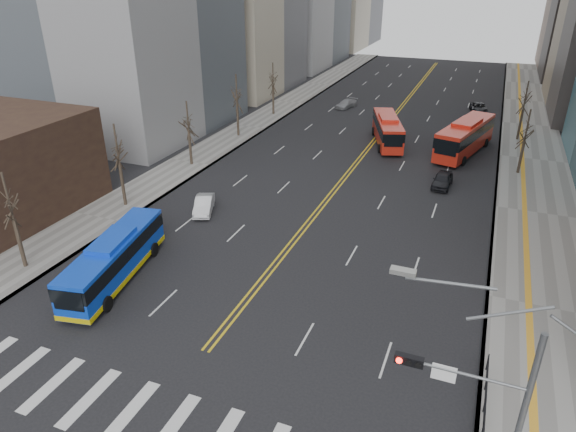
{
  "coord_description": "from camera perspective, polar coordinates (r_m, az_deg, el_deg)",
  "views": [
    {
      "loc": [
        12.28,
        -13.68,
        18.91
      ],
      "look_at": [
        1.04,
        14.64,
        4.05
      ],
      "focal_mm": 32.0,
      "sensor_mm": 36.0,
      "label": 1
    }
  ],
  "objects": [
    {
      "name": "centerline",
      "position": [
        72.28,
        11.29,
        10.35
      ],
      "size": [
        0.55,
        100.0,
        0.01
      ],
      "color": "gold",
      "rests_on": "ground"
    },
    {
      "name": "car_dark_far",
      "position": [
        79.9,
        20.41,
        11.2
      ],
      "size": [
        2.83,
        4.93,
        1.29
      ],
      "primitive_type": "imported",
      "rotation": [
        0.0,
        0.0,
        0.15
      ],
      "color": "black",
      "rests_on": "ground"
    },
    {
      "name": "crosswalk",
      "position": [
        26.37,
        -15.0,
        -20.96
      ],
      "size": [
        26.7,
        4.0,
        0.01
      ],
      "color": "silver",
      "rests_on": "ground"
    },
    {
      "name": "red_bus_near",
      "position": [
        61.86,
        11.0,
        9.53
      ],
      "size": [
        5.66,
        10.66,
        3.33
      ],
      "color": "red",
      "rests_on": "ground"
    },
    {
      "name": "signal_mast",
      "position": [
        21.11,
        20.88,
        -17.9
      ],
      "size": [
        5.37,
        0.37,
        9.39
      ],
      "color": "slate",
      "rests_on": "ground"
    },
    {
      "name": "blue_bus",
      "position": [
        35.73,
        -18.73,
        -4.43
      ],
      "size": [
        4.2,
        10.85,
        3.12
      ],
      "color": "blue",
      "rests_on": "ground"
    },
    {
      "name": "sidewalk_right",
      "position": [
        61.85,
        25.5,
        5.7
      ],
      "size": [
        7.0,
        130.0,
        0.15
      ],
      "primitive_type": "cube",
      "color": "slate",
      "rests_on": "ground"
    },
    {
      "name": "pedestrian_railing",
      "position": [
        26.8,
        21.07,
        -18.63
      ],
      "size": [
        0.06,
        6.06,
        1.02
      ],
      "color": "black",
      "rests_on": "sidewalk_right"
    },
    {
      "name": "sidewalk_left",
      "position": [
        68.02,
        -4.37,
        9.85
      ],
      "size": [
        5.0,
        130.0,
        0.15
      ],
      "primitive_type": "cube",
      "color": "slate",
      "rests_on": "ground"
    },
    {
      "name": "red_bus_far",
      "position": [
        60.61,
        19.1,
        8.46
      ],
      "size": [
        5.66,
        12.22,
        3.76
      ],
      "color": "red",
      "rests_on": "ground"
    },
    {
      "name": "car_white",
      "position": [
        44.16,
        -9.32,
        1.23
      ],
      "size": [
        2.81,
        4.25,
        1.32
      ],
      "primitive_type": "imported",
      "rotation": [
        0.0,
        0.0,
        0.39
      ],
      "color": "white",
      "rests_on": "ground"
    },
    {
      "name": "ground",
      "position": [
        26.38,
        -14.99,
        -20.97
      ],
      "size": [
        220.0,
        220.0,
        0.0
      ],
      "primitive_type": "plane",
      "color": "black"
    },
    {
      "name": "car_dark_mid",
      "position": [
        50.9,
        16.79,
        3.87
      ],
      "size": [
        1.81,
        4.08,
        1.37
      ],
      "primitive_type": "imported",
      "rotation": [
        0.0,
        0.0,
        -0.05
      ],
      "color": "black",
      "rests_on": "ground"
    },
    {
      "name": "car_silver",
      "position": [
        78.16,
        6.5,
        12.29
      ],
      "size": [
        2.82,
        4.44,
        1.2
      ],
      "primitive_type": "imported",
      "rotation": [
        0.0,
        0.0,
        -0.3
      ],
      "color": "#A1A2A7",
      "rests_on": "ground"
    },
    {
      "name": "street_trees",
      "position": [
        53.87,
        -0.32,
        10.9
      ],
      "size": [
        35.2,
        47.2,
        7.6
      ],
      "color": "#33261F",
      "rests_on": "ground"
    }
  ]
}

